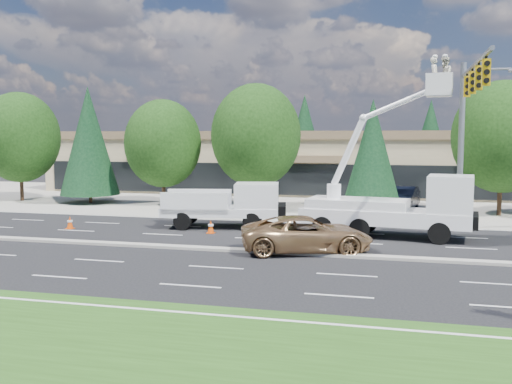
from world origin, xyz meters
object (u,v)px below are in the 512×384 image
(signal_mast, at_px, (467,116))
(utility_pickup, at_px, (229,209))
(bucket_truck, at_px, (401,199))
(minivan, at_px, (307,234))

(signal_mast, height_order, utility_pickup, signal_mast)
(bucket_truck, height_order, minivan, bucket_truck)
(bucket_truck, bearing_deg, utility_pickup, -179.75)
(signal_mast, distance_m, minivan, 10.95)
(signal_mast, distance_m, bucket_truck, 5.49)
(utility_pickup, xyz_separation_m, minivan, (5.26, -5.69, -0.22))
(utility_pickup, bearing_deg, bucket_truck, -17.64)
(signal_mast, relative_size, bucket_truck, 1.14)
(minivan, bearing_deg, signal_mast, -65.72)
(utility_pickup, relative_size, minivan, 1.19)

